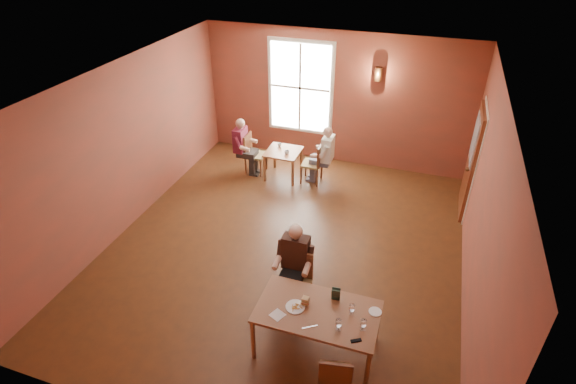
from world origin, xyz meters
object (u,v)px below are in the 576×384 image
(diner_white, at_px, (313,156))
(chair_diner_maroon, at_px, (256,154))
(chair_diner_white, at_px, (312,163))
(chair_empty, at_px, (335,375))
(chair_diner_main, at_px, (296,284))
(main_table, at_px, (317,330))
(diner_maroon, at_px, (254,147))
(diner_main, at_px, (295,276))
(second_table, at_px, (283,164))

(diner_white, xyz_separation_m, chair_diner_maroon, (-1.33, 0.00, -0.17))
(chair_diner_white, bearing_deg, chair_empty, -160.99)
(chair_diner_main, relative_size, chair_diner_white, 1.01)
(chair_empty, bearing_deg, main_table, 111.61)
(diner_white, xyz_separation_m, diner_maroon, (-1.36, 0.00, -0.00))
(diner_main, height_order, diner_maroon, diner_main)
(diner_main, bearing_deg, chair_empty, 125.64)
(main_table, xyz_separation_m, second_table, (-1.94, 4.28, -0.05))
(chair_diner_maroon, bearing_deg, chair_diner_white, 90.00)
(chair_diner_white, bearing_deg, diner_white, -90.00)
(main_table, height_order, second_table, main_table)
(chair_diner_main, height_order, diner_white, diner_white)
(diner_main, bearing_deg, chair_diner_white, -77.73)
(main_table, height_order, diner_maroon, diner_maroon)
(diner_maroon, bearing_deg, second_table, 90.00)
(chair_diner_main, bearing_deg, diner_main, 90.00)
(diner_white, bearing_deg, second_table, 90.00)
(chair_diner_white, bearing_deg, second_table, 90.00)
(chair_diner_white, xyz_separation_m, diner_white, (0.03, 0.00, 0.17))
(main_table, distance_m, diner_maroon, 5.02)
(diner_white, bearing_deg, main_table, -163.52)
(diner_white, distance_m, diner_maroon, 1.36)
(main_table, xyz_separation_m, diner_white, (-1.26, 4.28, 0.26))
(chair_empty, relative_size, diner_maroon, 0.69)
(chair_empty, distance_m, chair_diner_white, 5.19)
(chair_diner_white, distance_m, diner_maroon, 1.34)
(second_table, height_order, chair_diner_maroon, chair_diner_maroon)
(main_table, bearing_deg, chair_diner_maroon, 121.25)
(chair_diner_white, xyz_separation_m, diner_maroon, (-1.33, 0.00, 0.17))
(diner_main, height_order, second_table, diner_main)
(diner_main, height_order, chair_diner_white, diner_main)
(chair_diner_main, bearing_deg, diner_white, -78.09)
(chair_diner_white, xyz_separation_m, chair_diner_maroon, (-1.30, 0.00, 0.00))
(chair_diner_main, distance_m, chair_diner_maroon, 4.19)
(chair_empty, distance_m, diner_maroon, 5.76)
(chair_empty, relative_size, chair_diner_maroon, 0.95)
(diner_main, height_order, diner_white, diner_main)
(main_table, distance_m, chair_diner_main, 0.82)
(diner_main, relative_size, chair_diner_white, 1.41)
(diner_white, height_order, diner_maroon, diner_white)
(second_table, distance_m, diner_white, 0.75)
(diner_main, bearing_deg, main_table, 128.88)
(chair_empty, relative_size, chair_diner_white, 0.96)
(second_table, relative_size, diner_maroon, 0.58)
(chair_empty, xyz_separation_m, diner_white, (-1.66, 4.90, 0.19))
(chair_diner_white, bearing_deg, diner_main, -167.73)
(chair_diner_main, xyz_separation_m, chair_diner_white, (-0.79, 3.63, -0.00))
(chair_diner_main, height_order, chair_diner_maroon, chair_diner_main)
(chair_empty, relative_size, diner_white, 0.69)
(main_table, relative_size, chair_diner_white, 1.74)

